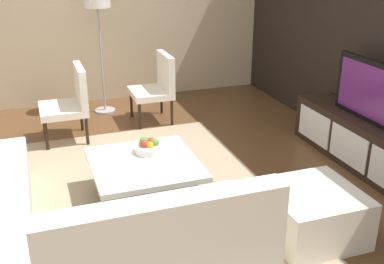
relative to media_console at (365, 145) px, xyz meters
name	(u,v)px	position (x,y,z in m)	size (l,w,h in m)	color
ground_plane	(138,206)	(0.00, -2.40, -0.25)	(14.00, 14.00, 0.00)	brown
side_wall_left	(94,2)	(-3.20, -2.20, 1.15)	(0.12, 5.20, 2.80)	#C6B28E
area_rug	(135,201)	(-0.10, -2.40, -0.24)	(3.33, 2.51, 0.01)	tan
media_console	(365,145)	(0.00, 0.00, 0.00)	(2.03, 0.43, 0.50)	black
television	(373,93)	(0.00, 0.00, 0.56)	(1.09, 0.06, 0.61)	black
sectional_couch	(36,229)	(0.51, -3.25, 0.02)	(2.35, 2.39, 0.79)	silver
coffee_table	(145,180)	(-0.10, -2.30, -0.05)	(0.95, 0.92, 0.38)	black
accent_chair_near	(71,99)	(-1.76, -2.74, 0.24)	(0.57, 0.53, 0.87)	black
floor_lamp	(97,2)	(-2.62, -2.24, 1.21)	(0.33, 0.33, 1.72)	#A5A5AA
ottoman	(312,213)	(0.89, -1.20, -0.05)	(0.70, 0.70, 0.40)	silver
fruit_bowl	(149,147)	(-0.28, -2.20, 0.18)	(0.28, 0.28, 0.14)	silver
accent_chair_far	(157,84)	(-2.04, -1.63, 0.24)	(0.56, 0.50, 0.87)	black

